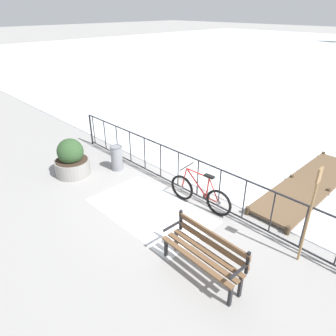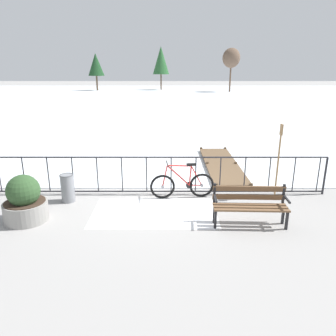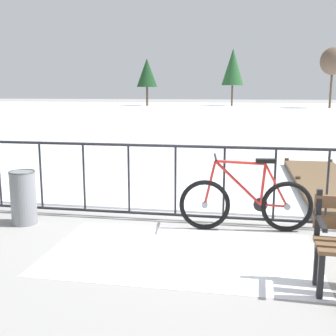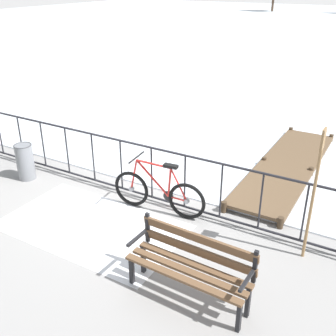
{
  "view_description": "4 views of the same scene",
  "coord_description": "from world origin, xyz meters",
  "px_view_note": "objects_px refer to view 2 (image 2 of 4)",
  "views": [
    {
      "loc": [
        4.54,
        -5.13,
        4.29
      ],
      "look_at": [
        -0.1,
        -0.59,
        0.9
      ],
      "focal_mm": 33.12,
      "sensor_mm": 36.0,
      "label": 1
    },
    {
      "loc": [
        0.25,
        -8.29,
        3.32
      ],
      "look_at": [
        0.24,
        0.09,
        0.72
      ],
      "focal_mm": 34.57,
      "sensor_mm": 36.0,
      "label": 2
    },
    {
      "loc": [
        0.57,
        -5.56,
        1.79
      ],
      "look_at": [
        -0.45,
        0.06,
        0.73
      ],
      "focal_mm": 44.71,
      "sensor_mm": 36.0,
      "label": 3
    },
    {
      "loc": [
        3.81,
        -5.39,
        3.73
      ],
      "look_at": [
        0.57,
        0.16,
        0.65
      ],
      "focal_mm": 43.28,
      "sensor_mm": 36.0,
      "label": 4
    }
  ],
  "objects_px": {
    "planter_with_shrub": "(25,201)",
    "bicycle_near_railing": "(183,185)",
    "park_bench": "(250,203)",
    "trash_bin": "(68,188)",
    "oar_upright": "(279,157)"
  },
  "relations": [
    {
      "from": "bicycle_near_railing",
      "to": "oar_upright",
      "type": "xyz_separation_m",
      "value": [
        2.47,
        0.01,
        0.77
      ]
    },
    {
      "from": "planter_with_shrub",
      "to": "oar_upright",
      "type": "height_order",
      "value": "oar_upright"
    },
    {
      "from": "trash_bin",
      "to": "planter_with_shrub",
      "type": "bearing_deg",
      "value": -120.06
    },
    {
      "from": "bicycle_near_railing",
      "to": "trash_bin",
      "type": "relative_size",
      "value": 2.33
    },
    {
      "from": "trash_bin",
      "to": "oar_upright",
      "type": "distance_m",
      "value": 5.5
    },
    {
      "from": "bicycle_near_railing",
      "to": "trash_bin",
      "type": "xyz_separation_m",
      "value": [
        -2.97,
        -0.24,
        0.0
      ]
    },
    {
      "from": "bicycle_near_railing",
      "to": "park_bench",
      "type": "height_order",
      "value": "bicycle_near_railing"
    },
    {
      "from": "planter_with_shrub",
      "to": "oar_upright",
      "type": "bearing_deg",
      "value": 12.47
    },
    {
      "from": "bicycle_near_railing",
      "to": "park_bench",
      "type": "xyz_separation_m",
      "value": [
        1.41,
        -1.52,
        0.14
      ]
    },
    {
      "from": "park_bench",
      "to": "planter_with_shrub",
      "type": "distance_m",
      "value": 5.01
    },
    {
      "from": "planter_with_shrub",
      "to": "bicycle_near_railing",
      "type": "bearing_deg",
      "value": 20.37
    },
    {
      "from": "park_bench",
      "to": "oar_upright",
      "type": "height_order",
      "value": "oar_upright"
    },
    {
      "from": "bicycle_near_railing",
      "to": "oar_upright",
      "type": "distance_m",
      "value": 2.59
    },
    {
      "from": "planter_with_shrub",
      "to": "trash_bin",
      "type": "distance_m",
      "value": 1.26
    },
    {
      "from": "planter_with_shrub",
      "to": "oar_upright",
      "type": "xyz_separation_m",
      "value": [
        6.07,
        1.34,
        0.68
      ]
    }
  ]
}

